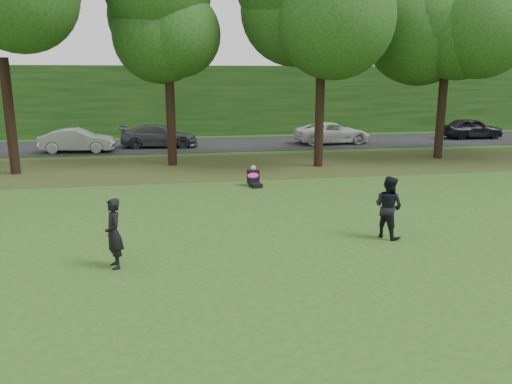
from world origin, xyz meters
TOP-DOWN VIEW (x-y plane):
  - ground at (0.00, 0.00)m, footprint 120.00×120.00m
  - leaf_litter at (0.00, 13.00)m, footprint 60.00×7.00m
  - street at (0.00, 21.00)m, footprint 70.00×7.00m
  - far_hedge at (0.00, 27.00)m, footprint 70.00×3.00m
  - player_left at (-4.46, 0.43)m, footprint 0.56×0.69m
  - player_right at (2.66, 1.43)m, footprint 0.98×1.05m
  - parked_cars at (0.54, 20.26)m, footprint 39.34×3.67m
  - frisbee at (-1.10, 1.21)m, footprint 0.37×0.37m
  - seated_person at (0.15, 8.42)m, footprint 0.54×0.79m

SIDE VIEW (x-z plane):
  - ground at x=0.00m, z-range 0.00..0.00m
  - leaf_litter at x=0.00m, z-range 0.00..0.01m
  - street at x=0.00m, z-range 0.00..0.02m
  - seated_person at x=0.15m, z-range -0.10..0.73m
  - parked_cars at x=0.54m, z-range -0.01..1.41m
  - player_left at x=-4.46m, z-range 0.00..1.63m
  - player_right at x=2.66m, z-range 0.00..1.71m
  - frisbee at x=-1.10m, z-range 1.84..1.96m
  - far_hedge at x=0.00m, z-range 0.00..5.00m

